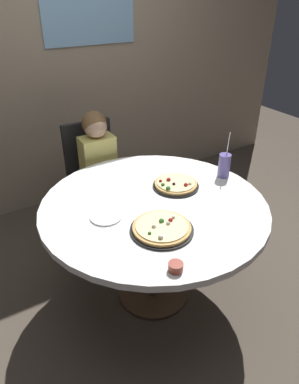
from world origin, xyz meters
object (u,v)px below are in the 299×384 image
Objects in this scene: pizza_veggie at (176,185)px; plate_small at (106,217)px; chair_wooden at (94,174)px; dining_table at (154,214)px; diner_child at (104,188)px; pizza_cheese at (162,228)px; sauce_bowl at (176,267)px; soda_cup at (224,165)px.

plate_small is at bearing -171.11° from pizza_veggie.
chair_wooden is 1.00m from plate_small.
dining_table is at bearing -90.12° from chair_wooden.
pizza_veggie is at bearing 8.89° from plate_small.
dining_table is 4.57× the size of pizza_veggie.
dining_table is at bearing -1.68° from plate_small.
diner_child is (-0.00, 0.75, -0.18)m from dining_table.
diner_child is 3.19× the size of pizza_cheese.
pizza_veggie is 1.65× the size of plate_small.
dining_table is 0.59m from sauce_bowl.
sauce_bowl is (-0.22, -0.54, 0.10)m from dining_table.
pizza_cheese reaches higher than dining_table.
chair_wooden reaches higher than plate_small.
soda_cup is at bearing 4.49° from dining_table.
sauce_bowl is (-0.22, -1.47, 0.24)m from chair_wooden.
diner_child is at bearing 83.84° from pizza_cheese.
plate_small is (-0.89, -0.04, -0.08)m from soda_cup.
plate_small is (-0.31, 0.01, 0.09)m from dining_table.
diner_child is at bearing 90.12° from dining_table.
chair_wooden is at bearing 104.75° from pizza_veggie.
dining_table is at bearing 66.85° from pizza_cheese.
pizza_cheese is at bearing -95.39° from chair_wooden.
pizza_veggie is (0.22, -0.65, 0.28)m from diner_child.
plate_small is (-0.31, -0.74, 0.27)m from diner_child.
diner_child is 3.65× the size of pizza_veggie.
plate_small is at bearing 178.32° from dining_table.
pizza_veggie reaches higher than dining_table.
soda_cup is at bearing 2.35° from plate_small.
chair_wooden is 1.51m from sauce_bowl.
diner_child reaches higher than pizza_veggie.
chair_wooden is 3.09× the size of soda_cup.
sauce_bowl is at bearing -80.63° from plate_small.
soda_cup reaches higher than chair_wooden.
diner_child is (-0.00, -0.18, -0.05)m from chair_wooden.
plate_small is (-0.53, -0.08, -0.01)m from pizza_veggie.
sauce_bowl is (-0.22, -1.29, 0.29)m from diner_child.
pizza_veggie is at bearing 55.14° from sauce_bowl.
pizza_cheese is (-0.11, -1.00, 0.28)m from diner_child.
chair_wooden is 3.20× the size of pizza_veggie.
pizza_veggie is at bearing -75.25° from chair_wooden.
plate_small is (-0.31, -0.92, 0.22)m from chair_wooden.
diner_child reaches higher than plate_small.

